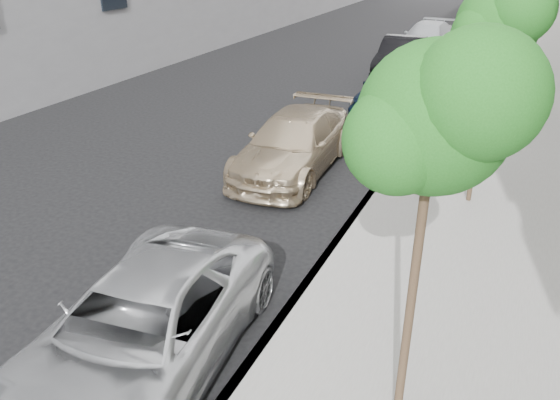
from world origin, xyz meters
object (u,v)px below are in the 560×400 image
Objects in this scene: sedan_blue at (393,89)px; sedan_rear at (427,38)px; suv at (294,143)px; tree_near at (438,118)px; minivan at (142,328)px; tree_mid at (499,24)px; sedan_black at (402,57)px.

sedan_rear is (-0.91, 10.55, 0.00)m from sedan_blue.
tree_near is at bearing -59.90° from suv.
tree_near is 13.67m from sedan_blue.
sedan_blue reaches higher than minivan.
tree_near is at bearing -70.84° from sedan_blue.
sedan_rear is (-0.91, 23.89, 0.06)m from minivan.
tree_mid is at bearing 58.15° from minivan.
sedan_rear is (-0.02, 5.46, -0.05)m from sedan_black.
suv is at bearing 176.24° from tree_mid.
minivan is 18.45m from sedan_black.
tree_near reaches higher than sedan_blue.
sedan_black reaches higher than suv.
tree_mid is at bearing -71.47° from sedan_rear.
sedan_blue is at bearing 79.07° from suv.
sedan_black is at bearing 87.59° from suv.
tree_near is at bearing -90.00° from tree_mid.
suv is 6.18m from sedan_blue.
sedan_black is (0.06, 11.19, 0.08)m from suv.
sedan_blue is 10.59m from sedan_rear.
minivan is (-3.33, -6.95, -3.13)m from tree_mid.
sedan_black reaches higher than sedan_rear.
tree_near is 6.50m from tree_mid.
sedan_rear is at bearing 100.24° from tree_near.
minivan is at bearing -84.66° from suv.
suv is at bearing 122.22° from tree_near.
tree_near is 0.99× the size of tree_mid.
tree_near is 0.94× the size of minivan.
sedan_blue is (-3.33, 12.89, -3.10)m from tree_near.
sedan_rear reaches higher than suv.
tree_mid is 1.08× the size of sedan_blue.
tree_mid is at bearing -5.88° from suv.
sedan_black is 5.47m from sedan_rear.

